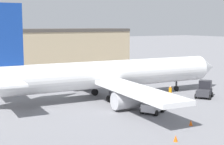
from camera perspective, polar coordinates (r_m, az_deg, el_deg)
ground_plane at (r=45.81m, az=0.00°, el=-4.19°), size 400.00×400.00×0.00m
airplane at (r=44.79m, az=-1.19°, el=-0.36°), size 36.31×32.66×12.06m
ground_crew_worker at (r=45.14m, az=9.66°, el=-3.25°), size 0.39×0.39×1.79m
baggage_tug at (r=47.36m, az=15.12°, el=-2.82°), size 3.26×3.11×2.23m
belt_loader_truck at (r=38.11m, az=6.91°, el=-5.12°), size 3.08×2.86×2.29m
safety_cone_near at (r=29.46m, az=10.53°, el=-10.71°), size 0.36×0.36×0.55m
safety_cone_far at (r=34.21m, az=12.98°, el=-8.14°), size 0.36×0.36×0.55m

